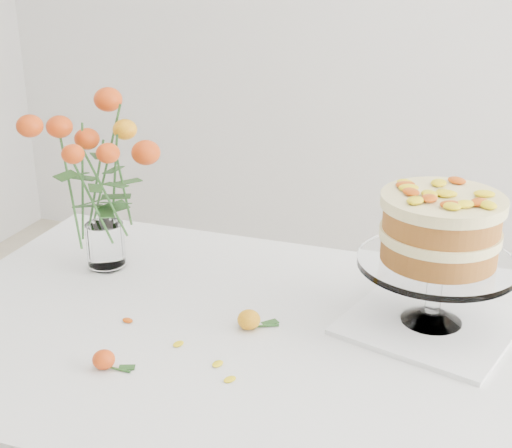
{
  "coord_description": "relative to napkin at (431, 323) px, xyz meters",
  "views": [
    {
      "loc": [
        0.42,
        -1.2,
        1.5
      ],
      "look_at": [
        -0.05,
        0.16,
        0.93
      ],
      "focal_mm": 50.0,
      "sensor_mm": 36.0,
      "label": 1
    }
  ],
  "objects": [
    {
      "name": "rose_vase",
      "position": [
        -0.78,
        0.02,
        0.26
      ],
      "size": [
        0.34,
        0.34,
        0.46
      ],
      "rotation": [
        0.0,
        0.0,
        0.18
      ],
      "color": "white",
      "rests_on": "table"
    },
    {
      "name": "table",
      "position": [
        -0.34,
        -0.14,
        -0.09
      ],
      "size": [
        1.43,
        0.93,
        0.76
      ],
      "color": "tan",
      "rests_on": "ground"
    },
    {
      "name": "stray_petal_c",
      "position": [
        -0.32,
        -0.32,
        -0.0
      ],
      "size": [
        0.03,
        0.02,
        0.0
      ],
      "primitive_type": "ellipsoid",
      "color": "yellow",
      "rests_on": "table"
    },
    {
      "name": "stray_petal_a",
      "position": [
        -0.46,
        -0.24,
        -0.0
      ],
      "size": [
        0.03,
        0.02,
        0.0
      ],
      "primitive_type": "ellipsoid",
      "color": "yellow",
      "rests_on": "table"
    },
    {
      "name": "stray_petal_d",
      "position": [
        -0.6,
        -0.19,
        -0.0
      ],
      "size": [
        0.03,
        0.02,
        0.0
      ],
      "primitive_type": "ellipsoid",
      "color": "yellow",
      "rests_on": "table"
    },
    {
      "name": "stray_petal_b",
      "position": [
        -0.36,
        -0.28,
        -0.0
      ],
      "size": [
        0.03,
        0.02,
        0.0
      ],
      "primitive_type": "ellipsoid",
      "color": "yellow",
      "rests_on": "table"
    },
    {
      "name": "loose_rose_far",
      "position": [
        -0.56,
        -0.36,
        0.01
      ],
      "size": [
        0.08,
        0.04,
        0.04
      ],
      "rotation": [
        0.0,
        0.0,
        -0.04
      ],
      "color": "#D7410A",
      "rests_on": "table"
    },
    {
      "name": "napkin",
      "position": [
        0.0,
        0.0,
        0.0
      ],
      "size": [
        0.4,
        0.4,
        0.01
      ],
      "primitive_type": "cube",
      "rotation": [
        0.0,
        0.0,
        -0.28
      ],
      "color": "white",
      "rests_on": "table"
    },
    {
      "name": "loose_rose_near",
      "position": [
        -0.35,
        -0.14,
        0.01
      ],
      "size": [
        0.08,
        0.05,
        0.04
      ],
      "rotation": [
        0.0,
        0.0,
        0.42
      ],
      "color": "#FFB116",
      "rests_on": "table"
    },
    {
      "name": "cake_stand",
      "position": [
        0.0,
        0.0,
        0.2
      ],
      "size": [
        0.32,
        0.32,
        0.29
      ],
      "rotation": [
        0.0,
        0.0,
        -0.29
      ],
      "color": "white",
      "rests_on": "napkin"
    }
  ]
}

